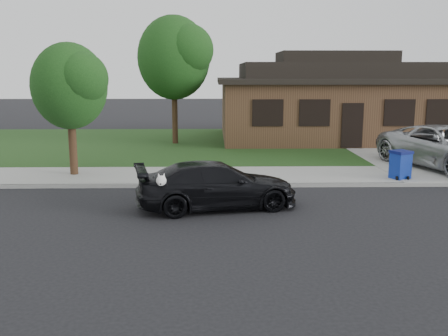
{
  "coord_description": "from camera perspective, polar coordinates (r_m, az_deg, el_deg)",
  "views": [
    {
      "loc": [
        -2.48,
        -12.34,
        3.67
      ],
      "look_at": [
        -2.23,
        1.1,
        1.1
      ],
      "focal_mm": 40.0,
      "sensor_mm": 36.0,
      "label": 1
    }
  ],
  "objects": [
    {
      "name": "recycling_bin",
      "position": [
        17.97,
        19.52,
        0.38
      ],
      "size": [
        0.76,
        0.76,
        0.96
      ],
      "rotation": [
        0.0,
        0.0,
        0.41
      ],
      "color": "navy",
      "rests_on": "sidewalk"
    },
    {
      "name": "tree_2",
      "position": [
        18.13,
        -16.98,
        9.09
      ],
      "size": [
        2.73,
        2.6,
        4.59
      ],
      "color": "#332114",
      "rests_on": "ground"
    },
    {
      "name": "tree_0",
      "position": [
        25.29,
        -5.41,
        12.62
      ],
      "size": [
        3.78,
        3.6,
        6.34
      ],
      "color": "#332114",
      "rests_on": "ground"
    },
    {
      "name": "minivan",
      "position": [
        20.47,
        24.18,
        2.19
      ],
      "size": [
        4.28,
        6.23,
        1.58
      ],
      "primitive_type": "imported",
      "rotation": [
        0.0,
        0.0,
        0.32
      ],
      "color": "#9EA1A5",
      "rests_on": "driveway"
    },
    {
      "name": "house",
      "position": [
        28.13,
        12.35,
        7.46
      ],
      "size": [
        12.6,
        8.6,
        4.65
      ],
      "color": "#422B1C",
      "rests_on": "ground"
    },
    {
      "name": "sidewalk",
      "position": [
        17.88,
        6.93,
        -0.9
      ],
      "size": [
        60.0,
        3.0,
        0.12
      ],
      "primitive_type": "cube",
      "color": "gray",
      "rests_on": "ground"
    },
    {
      "name": "sedan",
      "position": [
        13.67,
        -0.87,
        -1.97
      ],
      "size": [
        4.69,
        2.68,
        1.28
      ],
      "rotation": [
        0.0,
        0.0,
        1.78
      ],
      "color": "black",
      "rests_on": "ground"
    },
    {
      "name": "curb",
      "position": [
        16.43,
        7.64,
        -1.96
      ],
      "size": [
        60.0,
        0.12,
        0.12
      ],
      "primitive_type": "cube",
      "color": "gray",
      "rests_on": "ground"
    },
    {
      "name": "lawn",
      "position": [
        25.71,
        4.48,
        2.74
      ],
      "size": [
        60.0,
        13.0,
        0.13
      ],
      "primitive_type": "cube",
      "color": "#193814",
      "rests_on": "ground"
    },
    {
      "name": "driveway",
      "position": [
        24.16,
        19.5,
        1.64
      ],
      "size": [
        4.5,
        13.0,
        0.14
      ],
      "primitive_type": "cube",
      "color": "gray",
      "rests_on": "ground"
    },
    {
      "name": "ground",
      "position": [
        13.11,
        9.93,
        -5.6
      ],
      "size": [
        120.0,
        120.0,
        0.0
      ],
      "primitive_type": "plane",
      "color": "black",
      "rests_on": "ground"
    }
  ]
}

